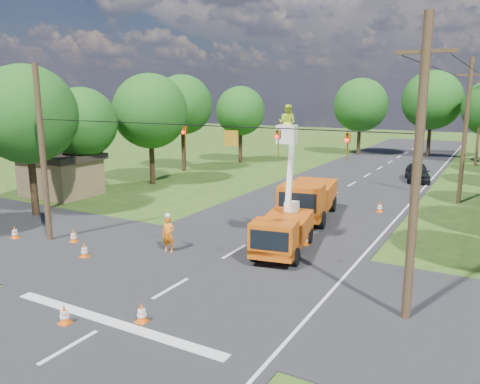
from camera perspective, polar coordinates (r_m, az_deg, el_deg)
The scene contains 30 objects.
ground at distance 36.14m, azimuth 11.29°, elevation -0.40°, with size 140.00×140.00×0.00m, color #2A4D17.
road_main at distance 36.14m, azimuth 11.29°, elevation -0.40°, with size 12.00×100.00×0.06m, color black.
road_cross at distance 20.46m, azimuth -4.96°, elevation -9.78°, with size 56.00×10.00×0.07m, color black.
stop_bar at distance 16.81m, azimuth -15.33°, elevation -15.20°, with size 9.00×0.45×0.02m, color silver.
edge_line at distance 34.88m, azimuth 20.05°, elevation -1.34°, with size 0.12×90.00×0.02m, color silver.
bucket_truck at distance 22.46m, azimuth 5.28°, elevation -3.69°, with size 2.95×5.65×7.07m.
second_truck at distance 28.78m, azimuth 8.32°, elevation -0.78°, with size 3.56×6.97×2.49m.
ground_worker at distance 22.87m, azimuth -8.74°, elevation -5.12°, with size 0.66×0.43×1.81m, color #E25013.
distant_car at distance 43.96m, azimuth 20.81°, elevation 2.26°, with size 1.87×4.65×1.58m, color black.
traffic_cone_0 at distance 17.07m, azimuth -20.63°, elevation -13.78°, with size 0.38×0.38×0.71m.
traffic_cone_1 at distance 16.47m, azimuth -11.90°, elevation -14.22°, with size 0.38×0.38×0.71m.
traffic_cone_2 at distance 23.97m, azimuth 7.95°, elevation -5.66°, with size 0.38×0.38×0.71m.
traffic_cone_3 at distance 26.64m, azimuth 8.54°, elevation -3.89°, with size 0.38×0.38×0.71m.
traffic_cone_4 at distance 23.23m, azimuth -18.44°, elevation -6.75°, with size 0.38×0.38×0.71m.
traffic_cone_5 at distance 25.71m, azimuth -19.64°, elevation -5.05°, with size 0.38×0.38×0.71m.
traffic_cone_6 at distance 27.56m, azimuth -25.76°, elevation -4.44°, with size 0.38×0.38×0.71m.
traffic_cone_7 at distance 31.59m, azimuth 16.66°, elevation -1.77°, with size 0.38×0.38×0.71m.
pole_right_near at distance 16.01m, azimuth 20.75°, elevation 2.38°, with size 1.80×0.30×10.00m.
pole_right_mid at distance 35.82m, azimuth 25.77°, elevation 6.81°, with size 1.80×0.30×10.00m.
pole_right_far at distance 55.76m, azimuth 27.22°, elevation 8.07°, with size 1.80×0.30×10.00m.
pole_left at distance 25.81m, azimuth -22.92°, elevation 4.18°, with size 0.30×0.30×9.00m.
signal_span at distance 17.92m, azimuth 0.63°, elevation 6.57°, with size 18.00×0.29×1.07m.
shed at distance 37.74m, azimuth -21.01°, elevation 2.05°, with size 5.50×4.50×3.15m.
tree_left_b at distance 31.46m, azimuth -24.53°, elevation 8.58°, with size 6.00×6.00×9.32m.
tree_left_c at distance 36.85m, azimuth -18.74°, elevation 7.98°, with size 5.20×5.20×8.06m.
tree_left_d at distance 40.09m, azimuth -10.90°, elevation 9.64°, with size 6.20×6.20×9.24m.
tree_left_e at distance 46.70m, azimuth -7.02°, elevation 10.50°, with size 5.80×5.80×9.41m.
tree_left_f at distance 52.38m, azimuth 0.05°, elevation 9.84°, with size 5.40×5.40×8.40m.
tree_far_a at distance 60.77m, azimuth 14.48°, elevation 10.22°, with size 6.60×6.60×9.50m.
tree_far_b at distance 61.17m, azimuth 22.38°, elevation 10.31°, with size 7.00×7.00×10.32m.
Camera 1 is at (10.80, -13.66, 7.53)m, focal length 35.00 mm.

